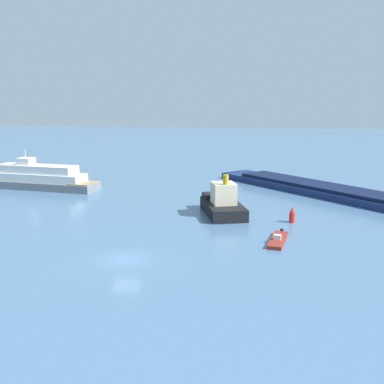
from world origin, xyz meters
TOP-DOWN VIEW (x-y plane):
  - ground_plane at (0.00, 0.00)m, footprint 400.00×400.00m
  - tugboat at (7.56, 17.89)m, footprint 6.60×9.85m
  - white_riverboat at (-22.99, 31.00)m, footprint 20.04×7.51m
  - cargo_barge at (23.54, 30.47)m, footprint 34.41×36.03m
  - fishing_skiff at (13.88, 7.17)m, footprint 2.43×5.93m
  - channel_buoy_red at (15.90, 15.00)m, footprint 0.70×0.70m

SIDE VIEW (x-z plane):
  - ground_plane at x=0.00m, z-range 0.00..0.00m
  - fishing_skiff at x=13.88m, z-range -0.22..0.64m
  - cargo_barge at x=23.54m, z-range -1.99..3.60m
  - channel_buoy_red at x=15.90m, z-range -0.14..1.76m
  - tugboat at x=7.56m, z-range -1.26..4.00m
  - white_riverboat at x=-22.99m, z-range -1.49..4.83m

